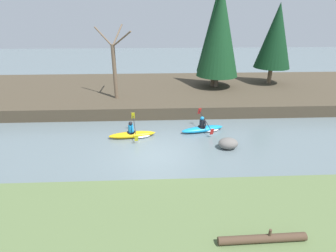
# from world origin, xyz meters

# --- Properties ---
(ground_plane) EXTENTS (90.00, 90.00, 0.00)m
(ground_plane) POSITION_xyz_m (0.00, 0.00, 0.00)
(ground_plane) COLOR slate
(riverbank_far) EXTENTS (44.00, 11.15, 0.85)m
(riverbank_far) POSITION_xyz_m (0.00, 10.37, 0.43)
(riverbank_far) COLOR #473D2D
(riverbank_far) RESTS_ON ground
(conifer_tree_far_left) EXTENTS (2.89, 2.89, 7.81)m
(conifer_tree_far_left) POSITION_xyz_m (5.11, 10.59, 5.39)
(conifer_tree_far_left) COLOR brown
(conifer_tree_far_left) RESTS_ON riverbank_far
(conifer_tree_left) EXTENTS (3.48, 3.48, 7.91)m
(conifer_tree_left) POSITION_xyz_m (5.35, 10.28, 5.29)
(conifer_tree_left) COLOR brown
(conifer_tree_left) RESTS_ON riverbank_far
(conifer_tree_mid_left) EXTENTS (3.08, 3.08, 6.75)m
(conifer_tree_mid_left) POSITION_xyz_m (10.43, 11.24, 4.93)
(conifer_tree_mid_left) COLOR brown
(conifer_tree_mid_left) RESTS_ON riverbank_far
(bare_tree_mid_upstream) EXTENTS (2.89, 2.85, 5.17)m
(bare_tree_mid_upstream) POSITION_xyz_m (-2.82, 7.40, 3.29)
(bare_tree_mid_upstream) COLOR brown
(bare_tree_mid_upstream) RESTS_ON riverbank_far
(kayaker_lead) EXTENTS (2.78, 2.05, 1.20)m
(kayaker_lead) POSITION_xyz_m (3.07, 2.85, 0.20)
(kayaker_lead) COLOR #1993D6
(kayaker_lead) RESTS_ON ground
(kayaker_middle) EXTENTS (2.80, 2.07, 1.20)m
(kayaker_middle) POSITION_xyz_m (-1.21, 2.23, 0.20)
(kayaker_middle) COLOR yellow
(kayaker_middle) RESTS_ON ground
(boulder_midstream) EXTENTS (1.06, 0.83, 0.60)m
(boulder_midstream) POSITION_xyz_m (3.98, 0.59, 0.30)
(boulder_midstream) COLOR slate
(boulder_midstream) RESTS_ON ground
(driftwood_log) EXTENTS (2.58, 0.30, 0.44)m
(driftwood_log) POSITION_xyz_m (3.12, -6.35, 0.82)
(driftwood_log) COLOR #4C3828
(driftwood_log) RESTS_ON riverbank_near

